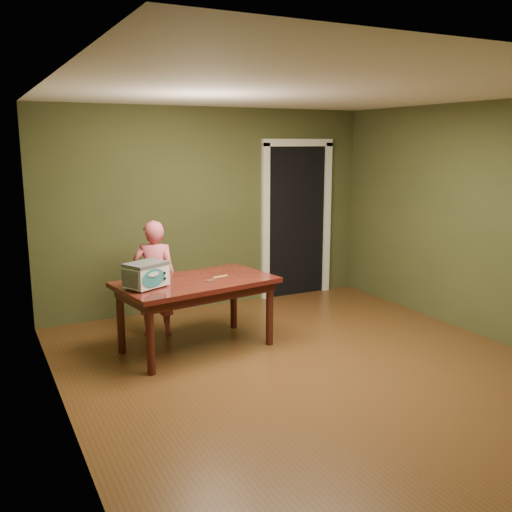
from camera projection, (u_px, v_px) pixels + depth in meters
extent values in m
plane|color=#563618|center=(311.00, 370.00, 5.51)|extent=(5.00, 5.00, 0.00)
cube|color=#424625|center=(210.00, 209.00, 7.44)|extent=(4.50, 0.02, 2.60)
cube|color=#424625|center=(59.00, 259.00, 4.26)|extent=(0.02, 5.00, 2.60)
cube|color=#424625|center=(487.00, 222.00, 6.24)|extent=(0.02, 5.00, 2.60)
cube|color=white|center=(317.00, 91.00, 4.99)|extent=(4.50, 5.00, 0.02)
cube|color=black|center=(285.00, 219.00, 8.32)|extent=(0.90, 0.60, 2.10)
cube|color=black|center=(296.00, 222.00, 8.05)|extent=(0.90, 0.02, 2.10)
cube|color=white|center=(266.00, 224.00, 7.81)|extent=(0.10, 0.06, 2.20)
cube|color=white|center=(327.00, 220.00, 8.26)|extent=(0.10, 0.06, 2.20)
cube|color=white|center=(298.00, 143.00, 7.82)|extent=(1.10, 0.06, 0.10)
cube|color=#3B100D|center=(196.00, 282.00, 5.93)|extent=(1.72, 1.14, 0.05)
cube|color=#36120D|center=(196.00, 289.00, 5.95)|extent=(1.58, 1.00, 0.10)
cylinder|color=#36120D|center=(150.00, 339.00, 5.32)|extent=(0.08, 0.08, 0.70)
cylinder|color=#36120D|center=(121.00, 321.00, 5.88)|extent=(0.08, 0.08, 0.70)
cylinder|color=#36120D|center=(270.00, 313.00, 6.13)|extent=(0.08, 0.08, 0.70)
cylinder|color=#36120D|center=(234.00, 299.00, 6.68)|extent=(0.08, 0.08, 0.70)
cylinder|color=#4C4F54|center=(142.00, 292.00, 5.43)|extent=(0.03, 0.03, 0.02)
cylinder|color=#4C4F54|center=(127.00, 288.00, 5.55)|extent=(0.03, 0.03, 0.02)
cylinder|color=#4C4F54|center=(165.00, 285.00, 5.68)|extent=(0.03, 0.03, 0.02)
cylinder|color=#4C4F54|center=(151.00, 282.00, 5.80)|extent=(0.03, 0.03, 0.02)
cube|color=white|center=(146.00, 275.00, 5.59)|extent=(0.46, 0.41, 0.21)
cube|color=#4C4F54|center=(146.00, 264.00, 5.57)|extent=(0.47, 0.42, 0.03)
cube|color=#4C4F54|center=(131.00, 279.00, 5.44)|extent=(0.12, 0.23, 0.17)
cube|color=#4C4F54|center=(161.00, 272.00, 5.75)|extent=(0.12, 0.23, 0.17)
ellipsoid|color=teal|center=(153.00, 278.00, 5.48)|extent=(0.26, 0.14, 0.18)
cylinder|color=black|center=(165.00, 273.00, 5.59)|extent=(0.03, 0.02, 0.03)
cylinder|color=black|center=(165.00, 278.00, 5.60)|extent=(0.03, 0.02, 0.02)
cylinder|color=silver|center=(210.00, 281.00, 5.85)|extent=(0.10, 0.10, 0.02)
cylinder|color=#4C2919|center=(210.00, 280.00, 5.84)|extent=(0.09, 0.09, 0.01)
cube|color=tan|center=(220.00, 276.00, 6.06)|extent=(0.18, 0.07, 0.01)
imported|color=#DF5C6F|center=(155.00, 278.00, 6.39)|extent=(0.57, 0.48, 1.31)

